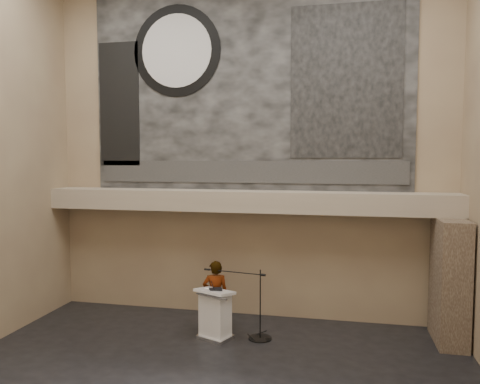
# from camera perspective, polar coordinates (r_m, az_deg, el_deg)

# --- Properties ---
(wall_back) EXTENTS (10.00, 0.02, 8.50)m
(wall_back) POSITION_cam_1_polar(r_m,az_deg,el_deg) (11.74, 0.83, 5.40)
(wall_back) COLOR #826952
(wall_back) RESTS_ON floor
(wall_front) EXTENTS (10.00, 0.02, 8.50)m
(wall_front) POSITION_cam_1_polar(r_m,az_deg,el_deg) (4.21, -21.39, 7.09)
(wall_front) COLOR #826952
(wall_front) RESTS_ON floor
(soffit) EXTENTS (10.00, 0.80, 0.50)m
(soffit) POSITION_cam_1_polar(r_m,az_deg,el_deg) (11.40, 0.43, -1.11)
(soffit) COLOR gray
(soffit) RESTS_ON wall_back
(sprinkler_left) EXTENTS (0.04, 0.04, 0.06)m
(sprinkler_left) POSITION_cam_1_polar(r_m,az_deg,el_deg) (11.81, -7.25, -2.32)
(sprinkler_left) COLOR #B2893D
(sprinkler_left) RESTS_ON soffit
(sprinkler_right) EXTENTS (0.04, 0.04, 0.06)m
(sprinkler_right) POSITION_cam_1_polar(r_m,az_deg,el_deg) (11.15, 9.99, -2.74)
(sprinkler_right) COLOR #B2893D
(sprinkler_right) RESTS_ON soffit
(banner) EXTENTS (8.00, 0.05, 5.00)m
(banner) POSITION_cam_1_polar(r_m,az_deg,el_deg) (11.83, 0.81, 12.45)
(banner) COLOR black
(banner) RESTS_ON wall_back
(banner_text_strip) EXTENTS (7.76, 0.02, 0.55)m
(banner_text_strip) POSITION_cam_1_polar(r_m,az_deg,el_deg) (11.68, 0.76, 2.46)
(banner_text_strip) COLOR #2B2B2B
(banner_text_strip) RESTS_ON banner
(banner_clock_rim) EXTENTS (2.30, 0.02, 2.30)m
(banner_clock_rim) POSITION_cam_1_polar(r_m,az_deg,el_deg) (12.45, -7.73, 16.68)
(banner_clock_rim) COLOR black
(banner_clock_rim) RESTS_ON banner
(banner_clock_face) EXTENTS (1.84, 0.02, 1.84)m
(banner_clock_face) POSITION_cam_1_polar(r_m,az_deg,el_deg) (12.43, -7.77, 16.69)
(banner_clock_face) COLOR silver
(banner_clock_face) RESTS_ON banner
(banner_building_print) EXTENTS (2.60, 0.02, 3.60)m
(banner_building_print) POSITION_cam_1_polar(r_m,az_deg,el_deg) (11.58, 12.81, 13.02)
(banner_building_print) COLOR black
(banner_building_print) RESTS_ON banner
(banner_brick_print) EXTENTS (1.10, 0.02, 3.20)m
(banner_brick_print) POSITION_cam_1_polar(r_m,az_deg,el_deg) (12.86, -14.50, 10.31)
(banner_brick_print) COLOR black
(banner_brick_print) RESTS_ON banner
(stone_pier) EXTENTS (0.60, 1.40, 2.70)m
(stone_pier) POSITION_cam_1_polar(r_m,az_deg,el_deg) (11.23, 24.19, -9.85)
(stone_pier) COLOR #47382B
(stone_pier) RESTS_ON floor
(lectern) EXTENTS (0.94, 0.81, 1.14)m
(lectern) POSITION_cam_1_polar(r_m,az_deg,el_deg) (10.69, -3.05, -14.66)
(lectern) COLOR silver
(lectern) RESTS_ON floor
(binder) EXTENTS (0.33, 0.31, 0.04)m
(binder) POSITION_cam_1_polar(r_m,az_deg,el_deg) (10.50, -3.00, -11.77)
(binder) COLOR black
(binder) RESTS_ON lectern
(papers) EXTENTS (0.32, 0.38, 0.00)m
(papers) POSITION_cam_1_polar(r_m,az_deg,el_deg) (10.52, -3.73, -11.84)
(papers) COLOR white
(papers) RESTS_ON lectern
(speaker_person) EXTENTS (0.67, 0.51, 1.64)m
(speaker_person) POSITION_cam_1_polar(r_m,az_deg,el_deg) (11.09, -3.00, -12.50)
(speaker_person) COLOR silver
(speaker_person) RESTS_ON floor
(mic_stand) EXTENTS (1.61, 0.52, 1.55)m
(mic_stand) POSITION_cam_1_polar(r_m,az_deg,el_deg) (10.80, 2.19, -16.21)
(mic_stand) COLOR black
(mic_stand) RESTS_ON floor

